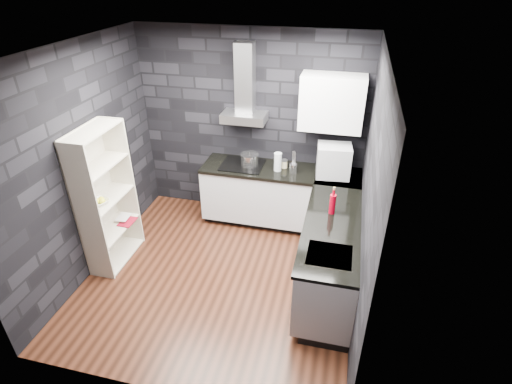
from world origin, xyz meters
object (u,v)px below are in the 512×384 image
at_px(red_bottle, 332,204).
at_px(glass_vase, 278,162).
at_px(bookshelf, 106,199).
at_px(appliance_garage, 334,161).
at_px(utensil_crock, 293,168).
at_px(pot, 250,160).
at_px(fruit_bowl, 100,202).
at_px(storage_jar, 284,164).

bearing_deg(red_bottle, glass_vase, 131.61).
height_order(red_bottle, bookshelf, bookshelf).
bearing_deg(red_bottle, appliance_garage, 93.87).
bearing_deg(utensil_crock, appliance_garage, 3.01).
relative_size(utensil_crock, bookshelf, 0.07).
relative_size(pot, utensil_crock, 1.87).
height_order(red_bottle, fruit_bowl, red_bottle).
bearing_deg(pot, utensil_crock, -7.00).
distance_m(appliance_garage, bookshelf, 2.91).
bearing_deg(bookshelf, fruit_bowl, -71.15).
relative_size(bookshelf, fruit_bowl, 8.74).
xyz_separation_m(red_bottle, bookshelf, (-2.68, -0.33, -0.12)).
bearing_deg(bookshelf, red_bottle, 25.81).
relative_size(glass_vase, bookshelf, 0.14).
bearing_deg(red_bottle, storage_jar, 125.90).
height_order(storage_jar, bookshelf, bookshelf).
relative_size(storage_jar, appliance_garage, 0.24).
bearing_deg(utensil_crock, red_bottle, -56.55).
bearing_deg(storage_jar, fruit_bowl, -143.32).
xyz_separation_m(utensil_crock, red_bottle, (0.58, -0.88, 0.05)).
distance_m(storage_jar, appliance_garage, 0.70).
bearing_deg(fruit_bowl, utensil_crock, 32.44).
relative_size(glass_vase, red_bottle, 1.08).
bearing_deg(storage_jar, pot, -174.73).
height_order(storage_jar, red_bottle, red_bottle).
xyz_separation_m(appliance_garage, bookshelf, (-2.62, -1.24, -0.22)).
bearing_deg(red_bottle, fruit_bowl, -170.48).
relative_size(red_bottle, bookshelf, 0.13).
bearing_deg(pot, appliance_garage, -2.48).
xyz_separation_m(storage_jar, appliance_garage, (0.67, -0.09, 0.17)).
relative_size(glass_vase, storage_jar, 2.50).
relative_size(pot, appliance_garage, 0.57).
bearing_deg(storage_jar, appliance_garage, -8.08).
height_order(pot, utensil_crock, pot).
bearing_deg(red_bottle, utensil_crock, 123.45).
bearing_deg(glass_vase, red_bottle, -48.39).
xyz_separation_m(bookshelf, fruit_bowl, (0.00, -0.12, 0.04)).
xyz_separation_m(pot, bookshelf, (-1.47, -1.29, -0.08)).
height_order(pot, bookshelf, bookshelf).
bearing_deg(bookshelf, pot, 60.11).
bearing_deg(utensil_crock, pot, 173.00).
bearing_deg(appliance_garage, glass_vase, 174.55).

